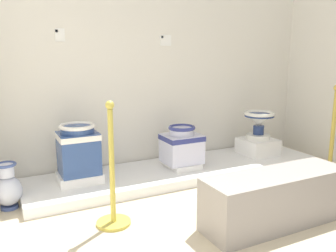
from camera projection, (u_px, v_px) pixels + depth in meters
wall_back at (162, 40)px, 3.84m from camera, size 3.94×0.06×2.83m
display_platform at (180, 171)px, 3.73m from camera, size 3.17×0.77×0.09m
plinth_block_pale_glazed at (80, 177)px, 3.26m from camera, size 0.40×0.29×0.09m
antique_toilet_pale_glazed at (78, 147)px, 3.20m from camera, size 0.35×0.33×0.46m
plinth_block_rightmost at (182, 164)px, 3.72m from camera, size 0.30×0.37×0.05m
antique_toilet_rightmost at (182, 144)px, 3.67m from camera, size 0.39×0.33×0.39m
plinth_block_broad_patterned at (258, 147)px, 4.15m from camera, size 0.38×0.38×0.19m
antique_toilet_broad_patterned at (259, 121)px, 4.09m from camera, size 0.36×0.36×0.32m
info_placard_first at (60, 35)px, 3.32m from camera, size 0.09×0.01×0.12m
info_placard_second at (166, 40)px, 3.82m from camera, size 0.13×0.01×0.12m
decorative_vase_corner at (8, 188)px, 2.90m from camera, size 0.23×0.23×0.39m
stanchion_post_near_left at (113, 190)px, 2.61m from camera, size 0.26×0.26×0.94m
stanchion_post_near_right at (331, 156)px, 3.41m from camera, size 0.26×0.26×0.98m
museum_bench at (276, 199)px, 2.63m from camera, size 1.18×0.36×0.40m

